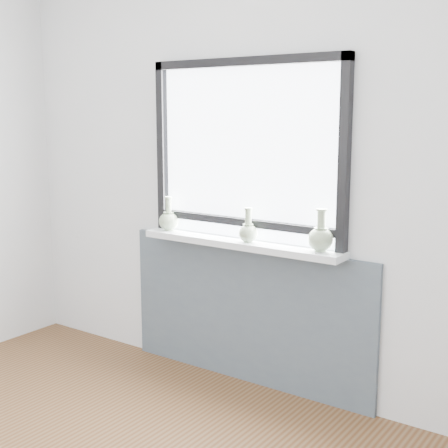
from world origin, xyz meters
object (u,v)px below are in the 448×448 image
Objects in this scene: vase_a at (169,220)px; vase_c at (321,237)px; vase_b at (248,231)px; windowsill at (240,243)px.

vase_c is at bearing 0.43° from vase_a.
vase_b is at bearing -1.64° from vase_a.
windowsill is 0.55m from vase_a.
vase_c is at bearing 3.24° from vase_b.
vase_a is at bearing 179.94° from windowsill.
vase_b is 0.87× the size of vase_c.
vase_c is (1.07, 0.01, 0.01)m from vase_a.
vase_a is at bearing 178.36° from vase_b.
windowsill is 6.11× the size of vase_a.
vase_b reaches higher than windowsill.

